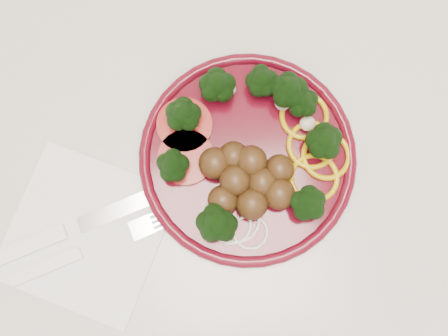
{
  "coord_description": "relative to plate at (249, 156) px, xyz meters",
  "views": [
    {
      "loc": [
        -0.14,
        1.58,
        1.57
      ],
      "look_at": [
        -0.13,
        1.69,
        0.92
      ],
      "focal_mm": 45.0,
      "sensor_mm": 36.0,
      "label": 1
    }
  ],
  "objects": [
    {
      "name": "plate",
      "position": [
        0.0,
        0.0,
        0.0
      ],
      "size": [
        0.26,
        0.26,
        0.06
      ],
      "rotation": [
        0.0,
        0.0,
        -0.33
      ],
      "color": "#4C0713",
      "rests_on": "counter"
    },
    {
      "name": "knife",
      "position": [
        -0.23,
        -0.06,
        -0.01
      ],
      "size": [
        0.23,
        0.08,
        0.01
      ],
      "rotation": [
        0.0,
        0.0,
        0.26
      ],
      "color": "silver",
      "rests_on": "napkin"
    },
    {
      "name": "counter",
      "position": [
        0.1,
        0.0,
        -0.47
      ],
      "size": [
        2.4,
        0.6,
        0.9
      ],
      "color": "silver",
      "rests_on": "ground"
    },
    {
      "name": "napkin",
      "position": [
        -0.2,
        -0.06,
        -0.02
      ],
      "size": [
        0.24,
        0.24,
        0.0
      ],
      "primitive_type": "cube",
      "rotation": [
        0.0,
        0.0,
        1.07
      ],
      "color": "white",
      "rests_on": "counter"
    },
    {
      "name": "fork",
      "position": [
        -0.23,
        -0.09,
        -0.01
      ],
      "size": [
        0.2,
        0.07,
        0.01
      ],
      "rotation": [
        0.0,
        0.0,
        0.26
      ],
      "color": "white",
      "rests_on": "napkin"
    }
  ]
}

